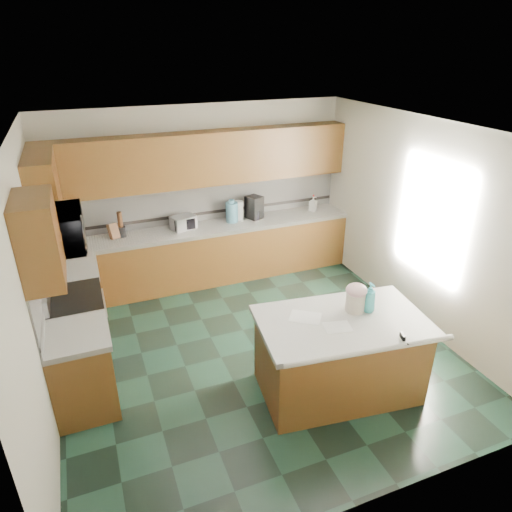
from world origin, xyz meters
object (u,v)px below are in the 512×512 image
island_base (339,358)px  knife_block (113,231)px  soap_bottle_island (370,297)px  coffee_maker (254,207)px  treat_jar (355,302)px  island_top (342,322)px  toaster_oven (183,222)px

island_base → knife_block: (-1.96, 3.05, 0.60)m
soap_bottle_island → coffee_maker: 3.04m
treat_jar → knife_block: bearing=141.5°
treat_jar → island_base: bearing=-137.9°
island_base → knife_block: size_ratio=7.34×
treat_jar → soap_bottle_island: 0.16m
soap_bottle_island → knife_block: bearing=129.8°
coffee_maker → soap_bottle_island: bearing=-110.9°
treat_jar → soap_bottle_island: bearing=-10.3°
island_top → toaster_oven: toaster_oven is taller
island_base → toaster_oven: bearing=114.1°
coffee_maker → island_base: bearing=-117.2°
island_base → coffee_maker: 3.16m
soap_bottle_island → coffee_maker: size_ratio=0.92×
treat_jar → knife_block: (-2.17, 2.95, 0.00)m
island_top → knife_block: 3.63m
knife_block → coffee_maker: coffee_maker is taller
knife_block → coffee_maker: (2.19, 0.03, 0.07)m
island_base → coffee_maker: (0.23, 3.08, 0.67)m
island_base → treat_jar: treat_jar is taller
island_base → island_top: (0.00, 0.00, 0.46)m
island_base → island_top: bearing=0.0°
island_top → coffee_maker: 3.10m
island_top → soap_bottle_island: size_ratio=5.22×
soap_bottle_island → island_top: bearing=-170.3°
treat_jar → coffee_maker: coffee_maker is taller
island_top → toaster_oven: (-0.94, 3.05, 0.13)m
knife_block → island_base: bearing=-80.3°
treat_jar → island_top: bearing=-137.9°
island_top → toaster_oven: size_ratio=4.95×
knife_block → toaster_oven: size_ratio=0.63×
island_top → treat_jar: treat_jar is taller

